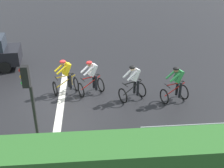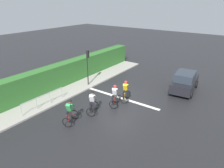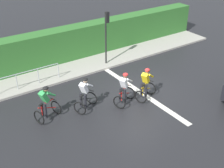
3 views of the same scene
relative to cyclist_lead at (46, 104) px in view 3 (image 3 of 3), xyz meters
name	(u,v)px [view 3 (image 3 of 3)]	position (x,y,z in m)	size (l,w,h in m)	color
ground_plane	(138,93)	(-0.55, -4.85, -0.80)	(80.00, 80.00, 0.00)	black
sidewalk_kerb	(64,69)	(4.11, -2.85, -0.74)	(2.80, 22.53, 0.12)	#9E998E
stone_wall_low	(57,60)	(5.01, -2.85, -0.45)	(0.44, 22.53, 0.70)	gray
hedge_wall	(54,48)	(5.31, -2.85, 0.27)	(1.10, 22.53, 2.13)	#2D6628
road_marking_stop_line	(140,92)	(-0.55, -5.02, -0.79)	(7.00, 0.30, 0.01)	silver
cyclist_lead	(46,104)	(0.00, 0.00, 0.00)	(0.98, 1.24, 1.66)	black
cyclist_second	(85,95)	(-0.31, -1.82, 0.00)	(1.10, 1.27, 1.66)	black
cyclist_mid	(124,90)	(-0.95, -3.64, 0.00)	(1.08, 1.27, 1.66)	black
cyclist_fourth	(146,85)	(-1.17, -4.81, 0.00)	(1.04, 1.26, 1.66)	black
traffic_light_near_crossing	(107,31)	(3.30, -5.46, 1.43)	(0.21, 0.31, 3.34)	black
pedestrian_railing_kerbside	(27,75)	(3.21, -0.33, -0.01)	(0.06, 3.61, 1.03)	#999EA3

